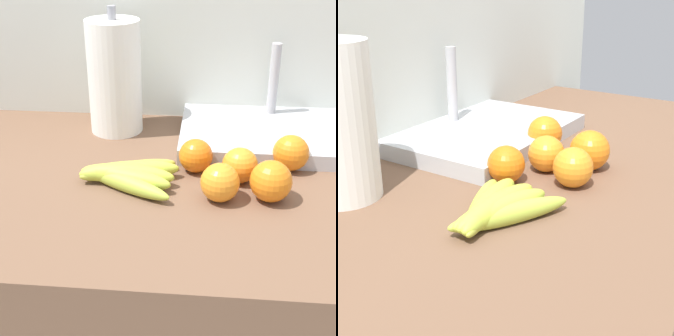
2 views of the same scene
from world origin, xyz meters
TOP-DOWN VIEW (x-y plane):
  - wall_back at (0.00, 0.37)m, footprint 1.92×0.06m
  - banana_bunch at (-0.16, -0.03)m, footprint 0.20×0.17m
  - orange_back_left at (0.02, -0.08)m, footprint 0.07×0.07m
  - orange_far_right at (-0.03, 0.04)m, footprint 0.07×0.07m
  - orange_center at (0.12, -0.07)m, footprint 0.08×0.08m
  - orange_front at (0.17, 0.06)m, footprint 0.08×0.08m
  - orange_right at (0.06, -0.00)m, footprint 0.07×0.07m
  - sink_basin at (0.15, 0.20)m, footprint 0.43×0.28m

SIDE VIEW (x-z plane):
  - wall_back at x=0.00m, z-range 0.00..1.30m
  - banana_bunch at x=-0.16m, z-range 0.87..0.91m
  - sink_basin at x=0.15m, z-range 0.79..1.00m
  - orange_far_right at x=-0.03m, z-range 0.87..0.94m
  - orange_right at x=0.06m, z-range 0.87..0.94m
  - orange_back_left at x=0.02m, z-range 0.87..0.95m
  - orange_front at x=0.17m, z-range 0.87..0.95m
  - orange_center at x=0.12m, z-range 0.87..0.95m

